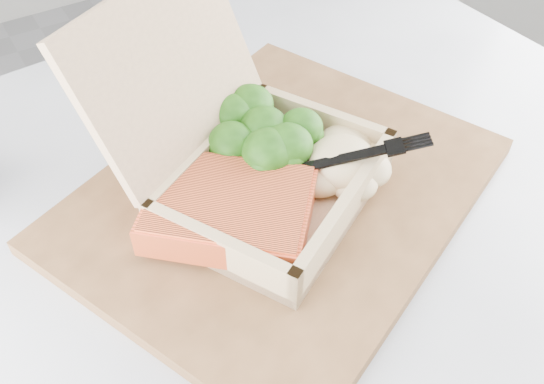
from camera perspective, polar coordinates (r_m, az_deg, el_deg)
cafe_table at (r=0.72m, az=4.25°, el=-13.39°), size 0.89×0.89×0.74m
serving_tray at (r=0.58m, az=0.82°, el=-0.11°), size 0.48×0.44×0.02m
takeout_container at (r=0.55m, az=-2.88°, el=3.96°), size 0.28×0.28×0.18m
salmon_fillet at (r=0.52m, az=-4.00°, el=-1.69°), size 0.17×0.17×0.03m
broccoli_pile at (r=0.58m, az=-0.77°, el=5.51°), size 0.12×0.12×0.04m
mashed_potatoes at (r=0.56m, az=6.63°, el=2.89°), size 0.11×0.09×0.04m
plastic_fork at (r=0.54m, az=3.66°, el=2.79°), size 0.13×0.08×0.03m
receipt at (r=0.74m, az=-7.29°, el=10.48°), size 0.07×0.13×0.00m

